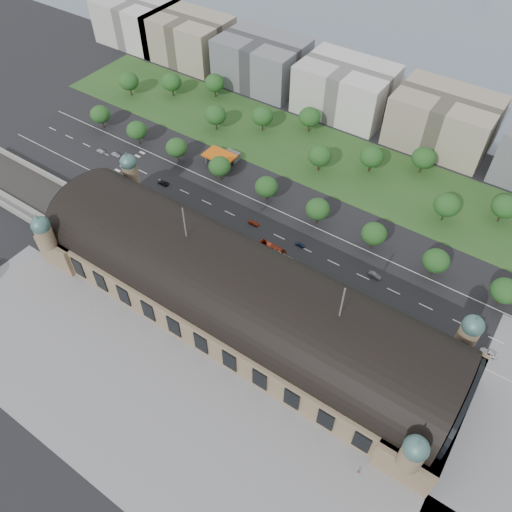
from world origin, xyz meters
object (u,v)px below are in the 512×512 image
Objects in this scene: petrol_station at (226,156)px; parked_car_0 at (125,193)px; traffic_car_4 at (300,245)px; bus_west at (272,248)px; traffic_car_6 at (488,353)px; parked_car_5 at (191,222)px; pedestrian_0 at (358,473)px; bus_mid at (285,260)px; traffic_car_1 at (116,155)px; parked_car_3 at (157,204)px; traffic_car_5 at (375,275)px; parked_car_2 at (156,212)px; bus_east at (381,310)px; traffic_car_2 at (163,183)px; traffic_car_3 at (254,223)px; parked_car_4 at (193,231)px; parked_car_1 at (138,203)px; parked_car_6 at (193,231)px; traffic_car_0 at (101,151)px.

parked_car_0 is at bearing -117.09° from petrol_station.
bus_west is (-7.36, -8.47, 0.89)m from traffic_car_4.
traffic_car_6 is 151.34m from parked_car_0.
pedestrian_0 is at bearing 24.41° from parked_car_5.
bus_west is 7.72m from bus_mid.
parked_car_0 reaches higher than traffic_car_1.
parked_car_3 is 0.83× the size of parked_car_5.
bus_west is at bearing 110.24° from traffic_car_5.
parked_car_2 is 0.52× the size of bus_east.
traffic_car_1 reaches higher than traffic_car_2.
bus_west is (35.22, 5.12, 0.86)m from parked_car_5.
bus_east is at bearing -92.56° from bus_west.
bus_east reaches higher than traffic_car_3.
parked_car_2 is (19.17, -1.54, 0.00)m from parked_car_0.
parked_car_5 is at bearing 117.74° from traffic_car_3.
traffic_car_1 is 0.91× the size of parked_car_4.
pedestrian_0 is (95.05, -46.72, 0.03)m from parked_car_4.
traffic_car_1 is 173.85m from traffic_car_6.
traffic_car_5 is 0.41× the size of bus_mid.
bus_east is at bearing -142.58° from traffic_car_5.
petrol_station is 2.46× the size of parked_car_1.
traffic_car_5 is at bearing -93.70° from traffic_car_1.
parked_car_1 reaches higher than traffic_car_4.
traffic_car_4 is 0.95× the size of parked_car_3.
petrol_station is at bearing 126.30° from parked_car_1.
petrol_station reaches higher than traffic_car_6.
parked_car_6 is (22.68, -4.00, -0.04)m from parked_car_3.
parked_car_2 reaches higher than traffic_car_3.
parked_car_5 is 1.09× the size of parked_car_6.
traffic_car_2 is 67.95m from traffic_car_4.
traffic_car_6 is at bearing -14.77° from petrol_station.
traffic_car_6 is at bearing -88.01° from bus_west.
bus_west reaches higher than parked_car_2.
parked_car_4 is at bearing 107.14° from bus_west.
traffic_car_5 is 1.01× the size of parked_car_0.
parked_car_5 is (15.20, 3.85, -0.11)m from parked_car_2.
traffic_car_3 is (78.26, -1.60, -0.04)m from traffic_car_1.
parked_car_6 is 0.43× the size of bus_east.
traffic_car_2 is at bearing 96.86° from traffic_car_5.
traffic_car_0 is 107.83m from bus_mid.
parked_car_1 reaches higher than parked_car_6.
parked_car_4 reaches higher than traffic_car_6.
traffic_car_2 is 1.29× the size of traffic_car_4.
traffic_car_0 is 48.10m from parked_car_3.
traffic_car_6 is at bearing 92.57° from pedestrian_0.
traffic_car_1 is 0.36× the size of bus_mid.
traffic_car_4 is 74.50m from traffic_car_6.
parked_car_1 is at bearing -119.92° from parked_car_5.
parked_car_0 is 34.45m from parked_car_5.
traffic_car_2 reaches higher than traffic_car_3.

